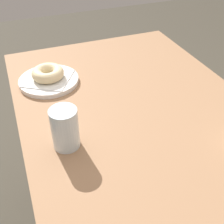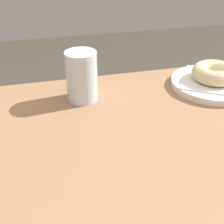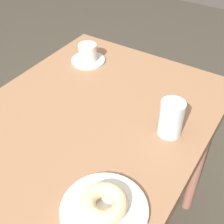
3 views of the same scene
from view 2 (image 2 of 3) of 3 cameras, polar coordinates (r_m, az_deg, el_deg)
The scene contains 5 objects.
table at distance 0.60m, azimuth 9.18°, elevation -14.36°, with size 0.96×0.69×0.74m.
plate_sugar_ring at distance 0.79m, azimuth 17.97°, elevation 4.95°, with size 0.20×0.20×0.02m, color white.
napkin_sugar_ring at distance 0.79m, azimuth 18.08°, elevation 5.55°, with size 0.14×0.14×0.00m, color white.
donut_sugar_ring at distance 0.78m, azimuth 18.31°, elevation 6.83°, with size 0.11×0.11×0.04m, color beige.
water_glass at distance 0.68m, azimuth -5.58°, elevation 6.51°, with size 0.07×0.07×0.11m, color silver.
Camera 2 is at (0.19, 0.38, 1.08)m, focal length 49.89 mm.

